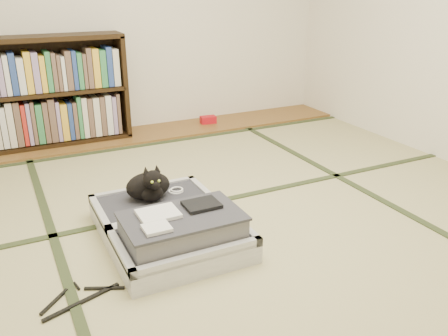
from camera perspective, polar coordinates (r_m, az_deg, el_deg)
name	(u,v)px	position (r m, az deg, el deg)	size (l,w,h in m)	color
floor	(243,229)	(2.77, 2.30, -7.39)	(4.50, 4.50, 0.00)	tan
wood_strip	(141,134)	(4.49, -9.97, 4.02)	(4.00, 0.50, 0.02)	brown
red_item	(208,120)	(4.73, -1.93, 5.83)	(0.15, 0.09, 0.07)	#B70E19
tatami_borders	(208,196)	(3.16, -1.97, -3.43)	(4.00, 4.50, 0.01)	#2D381E
bookcase	(45,94)	(4.30, -20.74, 8.29)	(1.36, 0.31, 0.92)	black
suitcase	(171,226)	(2.62, -6.45, -6.96)	(0.68, 0.91, 0.27)	silver
cat	(149,186)	(2.81, -8.97, -2.14)	(0.30, 0.30, 0.24)	black
cable_coil	(176,190)	(2.93, -5.77, -2.70)	(0.09, 0.09, 0.02)	white
hanger	(81,298)	(2.31, -16.83, -14.73)	(0.38, 0.23, 0.01)	black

